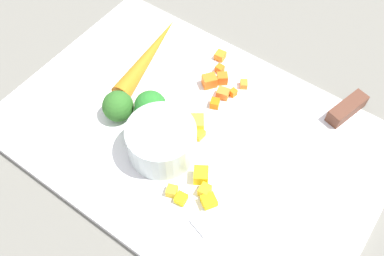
# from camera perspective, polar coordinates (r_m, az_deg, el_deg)

# --- Properties ---
(ground_plane) EXTENTS (4.00, 4.00, 0.00)m
(ground_plane) POSITION_cam_1_polar(r_m,az_deg,el_deg) (0.58, 0.00, -1.22)
(ground_plane) COLOR slate
(cutting_board) EXTENTS (0.50, 0.34, 0.01)m
(cutting_board) POSITION_cam_1_polar(r_m,az_deg,el_deg) (0.57, 0.00, -0.89)
(cutting_board) COLOR white
(cutting_board) RESTS_ON ground_plane
(prep_bowl) EXTENTS (0.09, 0.09, 0.05)m
(prep_bowl) POSITION_cam_1_polar(r_m,az_deg,el_deg) (0.53, -4.13, -1.75)
(prep_bowl) COLOR #B0BFBB
(prep_bowl) RESTS_ON cutting_board
(chef_knife) EXTENTS (0.10, 0.29, 0.02)m
(chef_knife) POSITION_cam_1_polar(r_m,az_deg,el_deg) (0.58, 16.44, -0.71)
(chef_knife) COLOR silver
(chef_knife) RESTS_ON cutting_board
(whole_carrot) EXTENTS (0.06, 0.17, 0.03)m
(whole_carrot) POSITION_cam_1_polar(r_m,az_deg,el_deg) (0.64, -5.82, 9.82)
(whole_carrot) COLOR orange
(whole_carrot) RESTS_ON cutting_board
(carrot_dice_0) EXTENTS (0.02, 0.03, 0.02)m
(carrot_dice_0) POSITION_cam_1_polar(r_m,az_deg,el_deg) (0.61, 2.37, 6.37)
(carrot_dice_0) COLOR orange
(carrot_dice_0) RESTS_ON cutting_board
(carrot_dice_1) EXTENTS (0.01, 0.01, 0.01)m
(carrot_dice_1) POSITION_cam_1_polar(r_m,az_deg,el_deg) (0.63, 3.76, 8.00)
(carrot_dice_1) COLOR orange
(carrot_dice_1) RESTS_ON cutting_board
(carrot_dice_2) EXTENTS (0.02, 0.02, 0.02)m
(carrot_dice_2) POSITION_cam_1_polar(r_m,az_deg,el_deg) (0.62, 4.11, 6.69)
(carrot_dice_2) COLOR orange
(carrot_dice_2) RESTS_ON cutting_board
(carrot_dice_3) EXTENTS (0.02, 0.02, 0.01)m
(carrot_dice_3) POSITION_cam_1_polar(r_m,az_deg,el_deg) (0.62, 7.01, 5.90)
(carrot_dice_3) COLOR orange
(carrot_dice_3) RESTS_ON cutting_board
(carrot_dice_4) EXTENTS (0.02, 0.02, 0.01)m
(carrot_dice_4) POSITION_cam_1_polar(r_m,az_deg,el_deg) (0.59, 3.28, 3.26)
(carrot_dice_4) COLOR orange
(carrot_dice_4) RESTS_ON cutting_board
(carrot_dice_5) EXTENTS (0.02, 0.02, 0.01)m
(carrot_dice_5) POSITION_cam_1_polar(r_m,az_deg,el_deg) (0.60, 4.08, 4.76)
(carrot_dice_5) COLOR orange
(carrot_dice_5) RESTS_ON cutting_board
(carrot_dice_6) EXTENTS (0.01, 0.01, 0.01)m
(carrot_dice_6) POSITION_cam_1_polar(r_m,az_deg,el_deg) (0.60, 5.58, 4.79)
(carrot_dice_6) COLOR orange
(carrot_dice_6) RESTS_ON cutting_board
(carrot_dice_7) EXTENTS (0.02, 0.02, 0.01)m
(carrot_dice_7) POSITION_cam_1_polar(r_m,az_deg,el_deg) (0.65, 3.84, 9.73)
(carrot_dice_7) COLOR orange
(carrot_dice_7) RESTS_ON cutting_board
(pepper_dice_0) EXTENTS (0.02, 0.02, 0.01)m
(pepper_dice_0) POSITION_cam_1_polar(r_m,az_deg,el_deg) (0.52, -2.73, -8.49)
(pepper_dice_0) COLOR yellow
(pepper_dice_0) RESTS_ON cutting_board
(pepper_dice_1) EXTENTS (0.01, 0.02, 0.01)m
(pepper_dice_1) POSITION_cam_1_polar(r_m,az_deg,el_deg) (0.52, 1.73, -8.45)
(pepper_dice_1) COLOR yellow
(pepper_dice_1) RESTS_ON cutting_board
(pepper_dice_2) EXTENTS (0.03, 0.03, 0.02)m
(pepper_dice_2) POSITION_cam_1_polar(r_m,az_deg,el_deg) (0.56, 0.31, 0.75)
(pepper_dice_2) COLOR yellow
(pepper_dice_2) RESTS_ON cutting_board
(pepper_dice_3) EXTENTS (0.02, 0.02, 0.01)m
(pepper_dice_3) POSITION_cam_1_polar(r_m,az_deg,el_deg) (0.51, 2.30, -9.89)
(pepper_dice_3) COLOR yellow
(pepper_dice_3) RESTS_ON cutting_board
(pepper_dice_4) EXTENTS (0.01, 0.01, 0.01)m
(pepper_dice_4) POSITION_cam_1_polar(r_m,az_deg,el_deg) (0.56, 1.14, -0.56)
(pepper_dice_4) COLOR yellow
(pepper_dice_4) RESTS_ON cutting_board
(pepper_dice_5) EXTENTS (0.03, 0.03, 0.02)m
(pepper_dice_5) POSITION_cam_1_polar(r_m,az_deg,el_deg) (0.52, 1.22, -6.39)
(pepper_dice_5) COLOR yellow
(pepper_dice_5) RESTS_ON cutting_board
(pepper_dice_6) EXTENTS (0.01, 0.02, 0.01)m
(pepper_dice_6) POSITION_cam_1_polar(r_m,az_deg,el_deg) (0.51, -1.49, -9.53)
(pepper_dice_6) COLOR yellow
(pepper_dice_6) RESTS_ON cutting_board
(broccoli_floret_0) EXTENTS (0.04, 0.04, 0.04)m
(broccoli_floret_0) POSITION_cam_1_polar(r_m,az_deg,el_deg) (0.58, -9.96, 2.90)
(broccoli_floret_0) COLOR #92C259
(broccoli_floret_0) RESTS_ON cutting_board
(broccoli_floret_1) EXTENTS (0.04, 0.04, 0.05)m
(broccoli_floret_1) POSITION_cam_1_polar(r_m,az_deg,el_deg) (0.56, -5.64, 2.86)
(broccoli_floret_1) COLOR #8CC264
(broccoli_floret_1) RESTS_ON cutting_board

